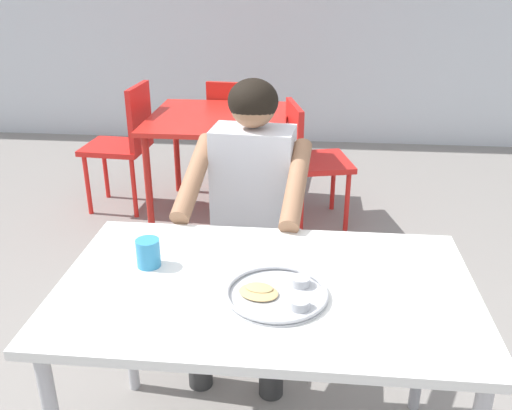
# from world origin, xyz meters

# --- Properties ---
(table_foreground) EXTENTS (1.27, 0.77, 0.74)m
(table_foreground) POSITION_xyz_m (0.05, 0.04, 0.67)
(table_foreground) COLOR white
(table_foreground) RESTS_ON ground
(thali_tray) EXTENTS (0.30, 0.30, 0.03)m
(thali_tray) POSITION_xyz_m (0.09, -0.03, 0.75)
(thali_tray) COLOR #B7BABF
(thali_tray) RESTS_ON table_foreground
(drinking_cup) EXTENTS (0.08, 0.08, 0.09)m
(drinking_cup) POSITION_xyz_m (-0.34, 0.11, 0.79)
(drinking_cup) COLOR #338CBF
(drinking_cup) RESTS_ON table_foreground
(chair_foreground) EXTENTS (0.42, 0.46, 0.84)m
(chair_foreground) POSITION_xyz_m (-0.06, 0.93, 0.48)
(chair_foreground) COLOR silver
(chair_foreground) RESTS_ON ground
(diner_foreground) EXTENTS (0.52, 0.58, 1.22)m
(diner_foreground) POSITION_xyz_m (-0.08, 0.71, 0.72)
(diner_foreground) COLOR #2F2F2F
(diner_foreground) RESTS_ON ground
(table_background_red) EXTENTS (0.90, 0.89, 0.71)m
(table_background_red) POSITION_xyz_m (-0.44, 2.13, 0.63)
(table_background_red) COLOR red
(table_background_red) RESTS_ON ground
(chair_red_left) EXTENTS (0.45, 0.41, 0.89)m
(chair_red_left) POSITION_xyz_m (-1.09, 2.18, 0.51)
(chair_red_left) COLOR red
(chair_red_left) RESTS_ON ground
(chair_red_right) EXTENTS (0.47, 0.50, 0.82)m
(chair_red_right) POSITION_xyz_m (0.17, 2.07, 0.48)
(chair_red_right) COLOR red
(chair_red_right) RESTS_ON ground
(chair_red_far) EXTENTS (0.46, 0.44, 0.83)m
(chair_red_far) POSITION_xyz_m (-0.39, 2.71, 0.49)
(chair_red_far) COLOR red
(chair_red_far) RESTS_ON ground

